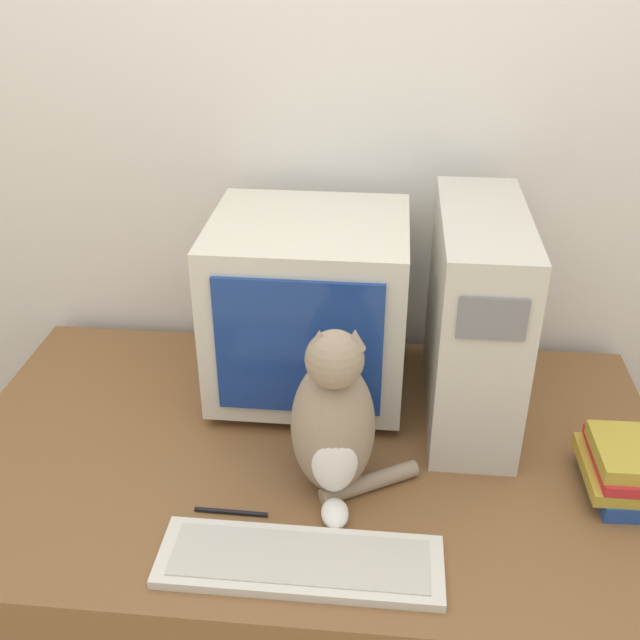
% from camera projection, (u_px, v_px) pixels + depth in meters
% --- Properties ---
extents(wall_back, '(7.00, 0.05, 2.50)m').
position_uv_depth(wall_back, '(332.00, 139.00, 1.78)').
color(wall_back, silver).
rests_on(wall_back, ground_plane).
extents(desk, '(1.50, 0.90, 0.73)m').
position_uv_depth(desk, '(311.00, 569.00, 1.77)').
color(desk, brown).
rests_on(desk, ground_plane).
extents(crt_monitor, '(0.43, 0.39, 0.42)m').
position_uv_depth(crt_monitor, '(309.00, 306.00, 1.69)').
color(crt_monitor, beige).
rests_on(crt_monitor, desk).
extents(computer_tower, '(0.18, 0.47, 0.47)m').
position_uv_depth(computer_tower, '(475.00, 318.00, 1.61)').
color(computer_tower, beige).
rests_on(computer_tower, desk).
extents(keyboard, '(0.50, 0.15, 0.02)m').
position_uv_depth(keyboard, '(300.00, 561.00, 1.31)').
color(keyboard, silver).
rests_on(keyboard, desk).
extents(cat, '(0.26, 0.24, 0.37)m').
position_uv_depth(cat, '(334.00, 423.00, 1.41)').
color(cat, gray).
rests_on(cat, desk).
extents(book_stack, '(0.15, 0.20, 0.11)m').
position_uv_depth(book_stack, '(625.00, 468.00, 1.45)').
color(book_stack, '#234793').
rests_on(book_stack, desk).
extents(pen, '(0.14, 0.01, 0.01)m').
position_uv_depth(pen, '(231.00, 512.00, 1.42)').
color(pen, black).
rests_on(pen, desk).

